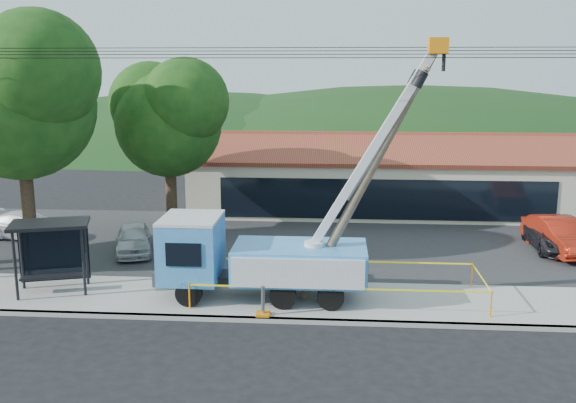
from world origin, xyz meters
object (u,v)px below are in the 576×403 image
Objects in this scene: leaning_pole at (374,164)px; car_red at (557,253)px; utility_truck at (257,255)px; bus_shelter at (51,240)px; car_silver at (134,255)px; car_dark at (554,252)px; car_white at (29,240)px.

leaning_pole is 1.92× the size of car_red.
utility_truck is 2.10× the size of car_red.
bus_shelter is at bearing 178.99° from utility_truck.
car_silver is (1.42, 5.27, -2.13)m from bus_shelter.
car_dark is at bearing 2.26° from bus_shelter.
car_dark is at bearing 99.47° from car_red.
utility_truck is 7.78m from bus_shelter.
car_silver reaches higher than car_dark.
car_dark is (-0.08, 0.26, 0.00)m from car_red.
car_red reaches higher than car_silver.
car_red is at bearing 28.23° from utility_truck.
car_dark is at bearing 39.21° from leaning_pole.
car_silver is at bearing 58.20° from bus_shelter.
utility_truck is 2.22× the size of car_dark.
leaning_pole is at bearing -17.18° from bus_shelter.
leaning_pole is 2.03× the size of car_dark.
car_white is at bearing 144.23° from car_silver.
car_white is 25.41m from car_dark.
leaning_pole is at bearing -139.40° from car_dark.
car_silver is (-6.36, 5.40, -1.77)m from utility_truck.
leaning_pole reaches higher than car_white.
car_white is at bearing 148.91° from utility_truck.
bus_shelter reaches higher than car_white.
utility_truck is 15.01m from car_red.
car_dark is (25.41, -0.14, 0.00)m from car_white.
car_white is at bearing 155.84° from leaning_pole.
car_white is (-25.49, 0.40, 0.00)m from car_red.
leaning_pole reaches higher than car_dark.
bus_shelter reaches higher than car_red.
car_red is 0.27m from car_dark.
utility_truck is 5.35m from leaning_pole.
leaning_pole reaches higher than car_silver.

